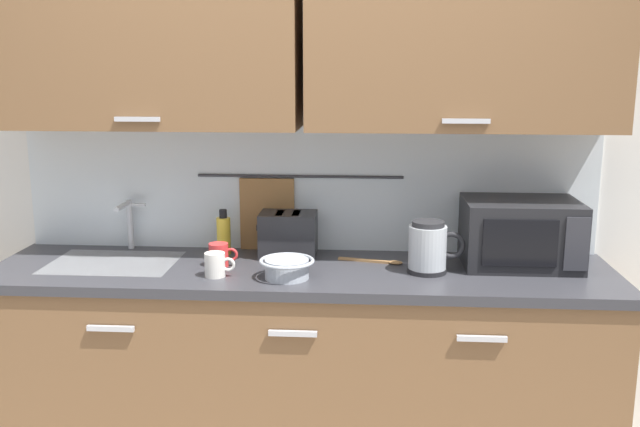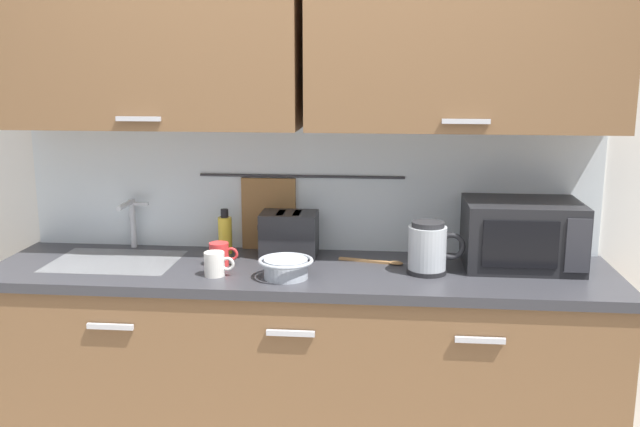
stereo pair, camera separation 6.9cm
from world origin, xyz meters
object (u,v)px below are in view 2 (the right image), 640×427
object	(u,v)px
wooden_spoon	(379,262)
mug_near_sink	(215,264)
mixing_bowl	(286,267)
mug_by_kettle	(220,254)
microwave	(522,234)
electric_kettle	(428,248)
toaster	(289,234)
dish_soap_bottle	(225,234)

from	to	relation	value
wooden_spoon	mug_near_sink	bearing A→B (deg)	-159.20
mixing_bowl	wooden_spoon	world-z (taller)	mixing_bowl
mixing_bowl	wooden_spoon	distance (m)	0.43
mug_near_sink	wooden_spoon	xyz separation A→B (m)	(0.63, 0.24, -0.04)
mug_near_sink	mug_by_kettle	bearing A→B (deg)	96.43
mixing_bowl	mug_by_kettle	bearing A→B (deg)	153.62
microwave	mug_near_sink	distance (m)	1.24
electric_kettle	mug_by_kettle	size ratio (longest dim) A/B	1.89
mixing_bowl	toaster	xyz separation A→B (m)	(-0.03, 0.32, 0.05)
wooden_spoon	electric_kettle	bearing A→B (deg)	-32.20
microwave	mug_near_sink	size ratio (longest dim) A/B	3.83
mixing_bowl	mug_near_sink	bearing A→B (deg)	179.53
microwave	mug_near_sink	xyz separation A→B (m)	(-1.21, -0.25, -0.09)
mixing_bowl	dish_soap_bottle	bearing A→B (deg)	133.15
mug_by_kettle	wooden_spoon	world-z (taller)	mug_by_kettle
electric_kettle	mug_by_kettle	distance (m)	0.85
toaster	mug_by_kettle	xyz separation A→B (m)	(-0.26, -0.17, -0.05)
mixing_bowl	mug_by_kettle	size ratio (longest dim) A/B	1.78
mixing_bowl	toaster	distance (m)	0.32
electric_kettle	mixing_bowl	bearing A→B (deg)	-167.74
electric_kettle	mug_near_sink	xyz separation A→B (m)	(-0.83, -0.12, -0.05)
wooden_spoon	microwave	bearing A→B (deg)	1.10
microwave	toaster	size ratio (longest dim) A/B	1.80
mug_by_kettle	electric_kettle	bearing A→B (deg)	-1.81
toaster	electric_kettle	bearing A→B (deg)	-18.97
microwave	dish_soap_bottle	distance (m)	1.25
microwave	electric_kettle	xyz separation A→B (m)	(-0.38, -0.13, -0.03)
electric_kettle	toaster	size ratio (longest dim) A/B	0.89
mixing_bowl	microwave	bearing A→B (deg)	15.24
dish_soap_bottle	mug_near_sink	distance (m)	0.34
toaster	mug_by_kettle	distance (m)	0.32
electric_kettle	toaster	bearing A→B (deg)	161.03
microwave	mixing_bowl	distance (m)	0.97
mug_by_kettle	mug_near_sink	bearing A→B (deg)	-83.57
microwave	wooden_spoon	xyz separation A→B (m)	(-0.58, -0.01, -0.13)
toaster	mixing_bowl	bearing A→B (deg)	-84.33
microwave	mug_by_kettle	bearing A→B (deg)	-174.99
mug_near_sink	mixing_bowl	bearing A→B (deg)	-0.47
mug_by_kettle	wooden_spoon	size ratio (longest dim) A/B	0.44
mug_near_sink	microwave	bearing A→B (deg)	11.74
mug_by_kettle	wooden_spoon	xyz separation A→B (m)	(0.65, 0.10, -0.04)
electric_kettle	microwave	bearing A→B (deg)	19.39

